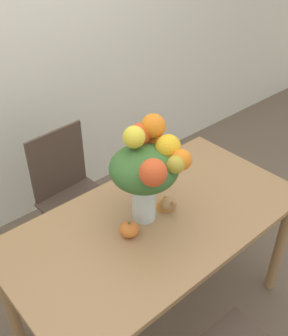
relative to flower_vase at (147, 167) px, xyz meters
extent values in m
plane|color=brown|center=(0.02, -0.05, -1.07)|extent=(12.00, 12.00, 0.00)
cube|color=silver|center=(0.02, 1.32, 0.28)|extent=(8.00, 0.06, 2.70)
cube|color=#9E754C|center=(0.02, -0.05, -0.31)|extent=(1.52, 0.80, 0.03)
cylinder|color=#9E754C|center=(0.72, -0.39, -0.70)|extent=(0.06, 0.06, 0.74)
cylinder|color=#9E754C|center=(-0.67, 0.30, -0.70)|extent=(0.06, 0.06, 0.74)
cylinder|color=#9E754C|center=(0.72, 0.30, -0.70)|extent=(0.06, 0.06, 0.74)
cylinder|color=silver|center=(-0.01, 0.00, -0.18)|extent=(0.12, 0.12, 0.23)
cylinder|color=silver|center=(-0.01, 0.00, -0.24)|extent=(0.10, 0.10, 0.12)
cylinder|color=#38662D|center=(0.01, 0.00, -0.14)|extent=(0.00, 0.01, 0.30)
cylinder|color=#38662D|center=(-0.01, 0.03, -0.14)|extent=(0.01, 0.01, 0.30)
cylinder|color=#38662D|center=(-0.03, 0.02, -0.14)|extent=(0.01, 0.01, 0.30)
cylinder|color=#38662D|center=(-0.03, -0.01, -0.14)|extent=(0.01, 0.01, 0.30)
cylinder|color=#38662D|center=(-0.01, -0.02, -0.14)|extent=(0.01, 0.00, 0.30)
ellipsoid|color=#38662D|center=(-0.01, 0.00, 0.00)|extent=(0.32, 0.32, 0.19)
sphere|color=#AD9E33|center=(0.04, -0.14, 0.06)|extent=(0.08, 0.08, 0.08)
sphere|color=orange|center=(0.10, 0.07, 0.15)|extent=(0.12, 0.12, 0.12)
sphere|color=#D64C23|center=(-0.10, -0.15, 0.10)|extent=(0.12, 0.12, 0.12)
sphere|color=orange|center=(0.08, -0.13, 0.06)|extent=(0.09, 0.09, 0.09)
sphere|color=orange|center=(0.10, 0.10, 0.05)|extent=(0.11, 0.11, 0.11)
sphere|color=#D64C23|center=(0.04, 0.09, 0.11)|extent=(0.11, 0.11, 0.11)
sphere|color=yellow|center=(0.09, -0.04, 0.08)|extent=(0.12, 0.12, 0.12)
sphere|color=yellow|center=(-0.04, 0.04, 0.15)|extent=(0.10, 0.10, 0.10)
ellipsoid|color=orange|center=(-0.15, -0.04, -0.26)|extent=(0.09, 0.09, 0.07)
cylinder|color=brown|center=(-0.15, -0.04, -0.23)|extent=(0.01, 0.01, 0.02)
ellipsoid|color=#A87A4C|center=(0.12, -0.03, -0.26)|extent=(0.09, 0.07, 0.07)
cone|color=orange|center=(0.12, -0.01, -0.26)|extent=(0.09, 0.09, 0.08)
sphere|color=#A87A4C|center=(0.12, -0.07, -0.24)|extent=(0.03, 0.03, 0.03)
cube|color=#47382D|center=(-0.02, 0.61, -0.61)|extent=(0.45, 0.45, 0.02)
cylinder|color=#47382D|center=(-0.17, 0.43, -0.85)|extent=(0.04, 0.04, 0.45)
cylinder|color=#47382D|center=(0.17, 0.46, -0.85)|extent=(0.04, 0.04, 0.45)
cylinder|color=#47382D|center=(-0.20, 0.77, -0.85)|extent=(0.04, 0.04, 0.45)
cylinder|color=#47382D|center=(0.14, 0.80, -0.85)|extent=(0.04, 0.04, 0.45)
cube|color=#47382D|center=(-0.03, 0.81, -0.38)|extent=(0.40, 0.05, 0.45)
camera|label=1|loc=(-0.98, -1.09, 1.02)|focal=42.00mm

